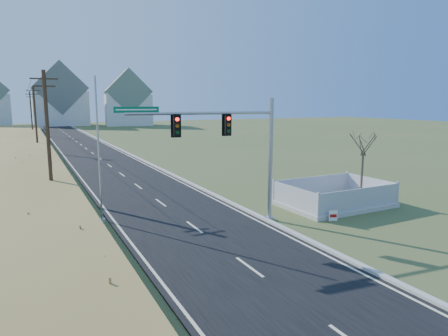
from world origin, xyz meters
TOP-DOWN VIEW (x-y plane):
  - ground at (0.00, 0.00)m, footprint 260.00×260.00m
  - road at (0.00, 50.00)m, footprint 8.00×180.00m
  - curb at (4.15, 50.00)m, footprint 0.30×180.00m
  - utility_pole_near at (-6.50, 15.00)m, footprint 1.80×0.26m
  - utility_pole_mid at (-6.50, 45.00)m, footprint 1.80×0.26m
  - utility_pole_far at (-6.50, 75.00)m, footprint 1.80×0.26m
  - condo_n at (2.00, 112.00)m, footprint 15.27×10.20m
  - condo_ne at (20.00, 104.00)m, footprint 14.12×10.51m
  - traffic_signal_mast at (2.65, 3.63)m, footprint 8.82×1.20m
  - fence_enclosure at (10.18, 4.31)m, footprint 7.08×4.91m
  - open_sign at (7.67, 1.58)m, footprint 0.49×0.22m
  - flagpole at (-4.30, 7.51)m, footprint 0.37×0.37m
  - bare_tree at (12.33, 4.10)m, footprint 1.95×1.95m

SIDE VIEW (x-z plane):
  - ground at x=0.00m, z-range 0.00..0.00m
  - road at x=0.00m, z-range 0.00..0.06m
  - curb at x=4.15m, z-range 0.00..0.18m
  - fence_enclosure at x=10.18m, z-range -0.50..1.10m
  - open_sign at x=7.67m, z-range 0.02..0.64m
  - flagpole at x=-4.30m, z-range -0.83..7.41m
  - bare_tree at x=12.33m, z-range 1.58..6.73m
  - traffic_signal_mast at x=2.65m, z-range 0.82..7.87m
  - utility_pole_near at x=-6.50m, z-range 0.18..9.18m
  - utility_pole_mid at x=-6.50m, z-range 0.18..9.18m
  - utility_pole_far at x=-6.50m, z-range 0.18..9.18m
  - condo_ne at x=20.00m, z-range -1.42..15.10m
  - condo_n at x=2.00m, z-range -1.66..16.88m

